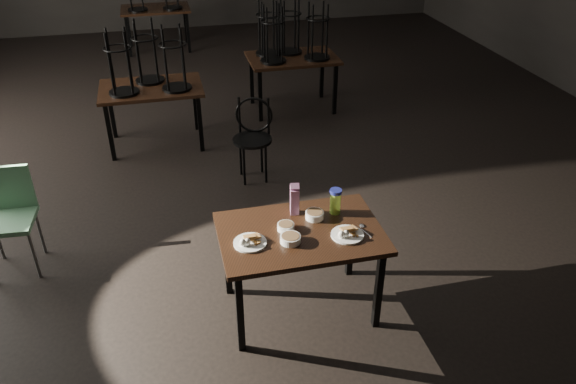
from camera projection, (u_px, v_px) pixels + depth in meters
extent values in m
plane|color=black|center=(255.00, 155.00, 6.76)|extent=(12.00, 12.00, 0.00)
cube|color=black|center=(301.00, 233.00, 4.13)|extent=(1.20, 0.80, 0.04)
cube|color=black|center=(240.00, 312.00, 3.95)|extent=(0.05, 0.05, 0.71)
cube|color=black|center=(379.00, 290.00, 4.16)|extent=(0.05, 0.05, 0.71)
cube|color=black|center=(227.00, 258.00, 4.48)|extent=(0.05, 0.05, 0.71)
cube|color=black|center=(351.00, 240.00, 4.69)|extent=(0.05, 0.05, 0.71)
cylinder|color=white|center=(250.00, 243.00, 3.98)|extent=(0.24, 0.24, 0.01)
cube|color=#A8713B|center=(250.00, 234.00, 3.99)|extent=(0.09, 0.08, 0.04)
cube|color=#A8713B|center=(253.00, 233.00, 3.99)|extent=(0.10, 0.10, 0.03)
ellipsoid|color=white|center=(243.00, 242.00, 3.92)|extent=(0.05, 0.05, 0.06)
ellipsoid|color=white|center=(247.00, 242.00, 3.93)|extent=(0.05, 0.05, 0.06)
cylinder|color=white|center=(347.00, 235.00, 4.06)|extent=(0.24, 0.24, 0.01)
cube|color=#A8713B|center=(347.00, 226.00, 4.07)|extent=(0.09, 0.09, 0.04)
cube|color=#A8713B|center=(350.00, 225.00, 4.08)|extent=(0.10, 0.10, 0.03)
ellipsoid|color=white|center=(341.00, 234.00, 4.01)|extent=(0.05, 0.05, 0.06)
ellipsoid|color=white|center=(346.00, 234.00, 4.01)|extent=(0.05, 0.05, 0.06)
cylinder|color=white|center=(286.00, 227.00, 4.12)|extent=(0.13, 0.13, 0.05)
cylinder|color=brown|center=(286.00, 225.00, 4.11)|extent=(0.11, 0.11, 0.01)
cylinder|color=white|center=(315.00, 215.00, 4.25)|extent=(0.14, 0.14, 0.06)
cylinder|color=brown|center=(315.00, 213.00, 4.24)|extent=(0.12, 0.12, 0.01)
cylinder|color=white|center=(290.00, 239.00, 3.99)|extent=(0.15, 0.15, 0.05)
cylinder|color=brown|center=(290.00, 237.00, 3.98)|extent=(0.13, 0.13, 0.01)
cube|color=#881867|center=(295.00, 201.00, 4.27)|extent=(0.08, 0.08, 0.21)
cube|color=#881867|center=(295.00, 187.00, 4.20)|extent=(0.08, 0.08, 0.07)
cylinder|color=#A1DB40|center=(335.00, 203.00, 4.28)|extent=(0.11, 0.11, 0.18)
cylinder|color=navy|center=(336.00, 191.00, 4.23)|extent=(0.12, 0.12, 0.03)
ellipsoid|color=silver|center=(362.00, 226.00, 4.17)|extent=(0.05, 0.06, 0.01)
cube|color=silver|center=(366.00, 233.00, 4.09)|extent=(0.05, 0.12, 0.00)
cylinder|color=black|center=(252.00, 140.00, 6.04)|extent=(0.42, 0.42, 0.03)
torus|color=black|center=(254.00, 115.00, 6.08)|extent=(0.40, 0.15, 0.41)
cylinder|color=black|center=(262.00, 153.00, 6.29)|extent=(0.03, 0.03, 0.48)
cylinder|color=black|center=(240.00, 156.00, 6.24)|extent=(0.03, 0.03, 0.48)
cylinder|color=black|center=(244.00, 166.00, 6.04)|extent=(0.03, 0.03, 0.48)
cylinder|color=black|center=(266.00, 163.00, 6.09)|extent=(0.03, 0.03, 0.48)
cube|color=#7BBF8E|center=(8.00, 221.00, 4.69)|extent=(0.45, 0.45, 0.04)
cube|color=#7BBF8E|center=(7.00, 187.00, 4.73)|extent=(0.42, 0.06, 0.40)
cylinder|color=slate|center=(34.00, 254.00, 4.70)|extent=(0.03, 0.03, 0.49)
cylinder|color=slate|center=(40.00, 230.00, 5.00)|extent=(0.03, 0.03, 0.49)
cube|color=black|center=(151.00, 88.00, 6.65)|extent=(1.20, 0.80, 0.04)
cube|color=black|center=(110.00, 133.00, 6.47)|extent=(0.05, 0.05, 0.71)
cube|color=black|center=(200.00, 124.00, 6.68)|extent=(0.05, 0.05, 0.71)
cube|color=black|center=(112.00, 111.00, 7.01)|extent=(0.05, 0.05, 0.71)
cube|color=black|center=(195.00, 104.00, 7.21)|extent=(0.05, 0.05, 0.71)
cylinder|color=black|center=(124.00, 92.00, 6.45)|extent=(0.34, 0.34, 0.03)
torus|color=black|center=(117.00, 49.00, 6.19)|extent=(0.32, 0.32, 0.02)
cylinder|color=black|center=(128.00, 58.00, 6.36)|extent=(0.03, 0.03, 0.70)
cylinder|color=black|center=(110.00, 59.00, 6.32)|extent=(0.03, 0.03, 0.70)
cylinder|color=black|center=(110.00, 65.00, 6.15)|extent=(0.03, 0.03, 0.70)
cylinder|color=black|center=(128.00, 63.00, 6.19)|extent=(0.03, 0.03, 0.70)
cylinder|color=black|center=(177.00, 88.00, 6.56)|extent=(0.34, 0.34, 0.03)
torus|color=black|center=(172.00, 46.00, 6.30)|extent=(0.32, 0.32, 0.02)
cylinder|color=black|center=(182.00, 54.00, 6.48)|extent=(0.03, 0.03, 0.70)
cylinder|color=black|center=(164.00, 55.00, 6.44)|extent=(0.03, 0.03, 0.70)
cylinder|color=black|center=(165.00, 61.00, 6.27)|extent=(0.03, 0.03, 0.70)
cylinder|color=black|center=(183.00, 59.00, 6.31)|extent=(0.03, 0.03, 0.70)
cylinder|color=black|center=(150.00, 80.00, 6.78)|extent=(0.34, 0.34, 0.03)
torus|color=black|center=(145.00, 39.00, 6.52)|extent=(0.32, 0.32, 0.02)
cylinder|color=black|center=(154.00, 48.00, 6.69)|extent=(0.03, 0.03, 0.70)
cylinder|color=black|center=(137.00, 49.00, 6.65)|extent=(0.03, 0.03, 0.70)
cylinder|color=black|center=(138.00, 54.00, 6.49)|extent=(0.03, 0.03, 0.70)
cylinder|color=black|center=(155.00, 52.00, 6.53)|extent=(0.03, 0.03, 0.70)
cube|color=black|center=(293.00, 58.00, 7.61)|extent=(1.20, 0.80, 0.04)
cube|color=black|center=(260.00, 96.00, 7.44)|extent=(0.05, 0.05, 0.71)
cube|color=black|center=(335.00, 89.00, 7.65)|extent=(0.05, 0.05, 0.71)
cube|color=black|center=(252.00, 80.00, 7.97)|extent=(0.05, 0.05, 0.71)
cube|color=black|center=(322.00, 74.00, 8.18)|extent=(0.05, 0.05, 0.71)
cylinder|color=black|center=(273.00, 61.00, 7.41)|extent=(0.34, 0.34, 0.03)
torus|color=black|center=(273.00, 22.00, 7.15)|extent=(0.32, 0.32, 0.02)
cylinder|color=black|center=(279.00, 31.00, 7.32)|extent=(0.03, 0.03, 0.70)
cylinder|color=black|center=(264.00, 32.00, 7.29)|extent=(0.03, 0.03, 0.70)
cylinder|color=black|center=(267.00, 36.00, 7.12)|extent=(0.03, 0.03, 0.70)
cylinder|color=black|center=(282.00, 35.00, 7.16)|extent=(0.03, 0.03, 0.70)
cylinder|color=black|center=(317.00, 57.00, 7.53)|extent=(0.34, 0.34, 0.03)
torus|color=black|center=(318.00, 20.00, 7.27)|extent=(0.32, 0.32, 0.02)
cylinder|color=black|center=(323.00, 28.00, 7.44)|extent=(0.03, 0.03, 0.70)
cylinder|color=black|center=(308.00, 29.00, 7.40)|extent=(0.03, 0.03, 0.70)
cylinder|color=black|center=(312.00, 33.00, 7.24)|extent=(0.03, 0.03, 0.70)
cylinder|color=black|center=(327.00, 32.00, 7.28)|extent=(0.03, 0.03, 0.70)
cylinder|color=black|center=(289.00, 52.00, 7.75)|extent=(0.34, 0.34, 0.03)
torus|color=black|center=(290.00, 15.00, 7.49)|extent=(0.32, 0.32, 0.02)
cylinder|color=black|center=(295.00, 23.00, 7.66)|extent=(0.03, 0.03, 0.70)
cylinder|color=black|center=(281.00, 24.00, 7.62)|extent=(0.03, 0.03, 0.70)
cylinder|color=black|center=(284.00, 27.00, 7.45)|extent=(0.03, 0.03, 0.70)
cylinder|color=black|center=(298.00, 26.00, 7.49)|extent=(0.03, 0.03, 0.70)
cylinder|color=black|center=(268.00, 53.00, 7.69)|extent=(0.34, 0.34, 0.03)
torus|color=black|center=(268.00, 16.00, 7.43)|extent=(0.32, 0.32, 0.02)
cylinder|color=black|center=(273.00, 24.00, 7.60)|extent=(0.03, 0.03, 0.70)
cylinder|color=black|center=(259.00, 25.00, 7.56)|extent=(0.03, 0.03, 0.70)
cylinder|color=black|center=(262.00, 29.00, 7.40)|extent=(0.03, 0.03, 0.70)
cylinder|color=black|center=(277.00, 28.00, 7.43)|extent=(0.03, 0.03, 0.70)
cube|color=black|center=(155.00, 9.00, 9.99)|extent=(1.20, 0.80, 0.04)
cube|color=black|center=(128.00, 37.00, 9.82)|extent=(0.05, 0.05, 0.71)
cube|color=black|center=(188.00, 33.00, 10.02)|extent=(0.05, 0.05, 0.71)
cube|color=black|center=(129.00, 27.00, 10.35)|extent=(0.05, 0.05, 0.71)
cube|color=black|center=(185.00, 24.00, 10.56)|extent=(0.05, 0.05, 0.71)
cylinder|color=black|center=(138.00, 10.00, 9.79)|extent=(0.34, 0.34, 0.03)
cylinder|color=black|center=(173.00, 8.00, 9.91)|extent=(0.34, 0.34, 0.03)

